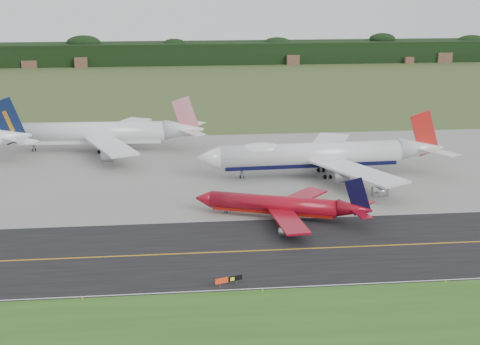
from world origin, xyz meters
name	(u,v)px	position (x,y,z in m)	size (l,w,h in m)	color
ground	(246,243)	(0.00, 0.00, 0.00)	(600.00, 600.00, 0.00)	#3C5025
grass_verge	(274,338)	(0.00, -35.00, 0.01)	(400.00, 30.00, 0.01)	#295117
taxiway	(249,251)	(0.00, -4.00, 0.01)	(400.00, 32.00, 0.02)	black
apron	(225,169)	(0.00, 51.00, 0.01)	(400.00, 78.00, 0.01)	gray
taxiway_centreline	(249,251)	(0.00, -4.00, 0.03)	(400.00, 0.40, 0.00)	orange
taxiway_edge_line	(260,288)	(0.00, -19.50, 0.03)	(400.00, 0.25, 0.00)	silver
horizon_treeline	(194,54)	(0.00, 273.76, 5.47)	(700.00, 25.00, 12.00)	black
jet_ba_747	(320,155)	(23.31, 42.49, 5.50)	(64.22, 53.18, 16.15)	silver
jet_red_737	(283,206)	(9.02, 12.65, 2.79)	(36.27, 28.73, 10.08)	maroon
jet_star_tail	(101,133)	(-33.90, 73.67, 5.25)	(59.64, 49.94, 15.74)	silver
taxiway_sign	(229,280)	(-4.91, -17.98, 1.12)	(4.57, 1.65, 1.58)	slate
edge_marker_left	(82,298)	(-28.16, -20.50, 0.25)	(0.16, 0.16, 0.50)	yellow
edge_marker_center	(262,290)	(0.30, -20.50, 0.25)	(0.16, 0.16, 0.50)	yellow
edge_marker_right	(445,281)	(30.79, -20.50, 0.25)	(0.16, 0.16, 0.50)	yellow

